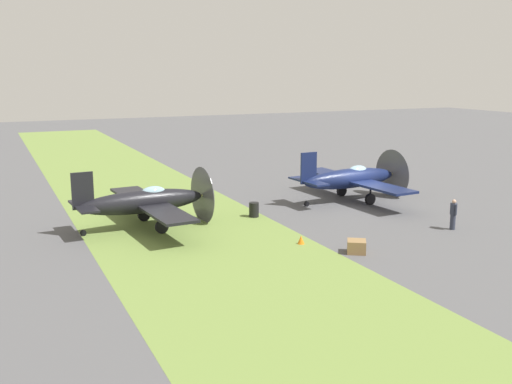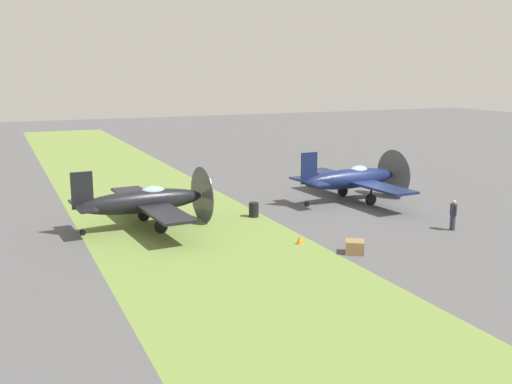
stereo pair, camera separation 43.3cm
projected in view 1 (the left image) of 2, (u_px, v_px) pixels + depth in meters
name	position (u px, v px, depth m)	size (l,w,h in m)	color
ground_plane	(369.00, 206.00, 38.98)	(160.00, 160.00, 0.00)	#515154
grass_verge	(181.00, 227.00, 33.69)	(120.00, 11.00, 0.01)	olive
airplane_lead	(352.00, 178.00, 40.27)	(10.55, 8.34, 3.76)	#141E47
airplane_wingman	(146.00, 201.00, 33.31)	(10.29, 8.14, 3.66)	black
ground_crew_chief	(453.00, 214.00, 33.08)	(0.61, 0.38, 1.73)	#2D3342
fuel_drum	(254.00, 210.00, 36.02)	(0.60, 0.60, 0.90)	black
supply_crate	(357.00, 247.00, 28.92)	(0.90, 0.90, 0.64)	olive
runway_marker_cone	(301.00, 240.00, 30.44)	(0.36, 0.36, 0.44)	orange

